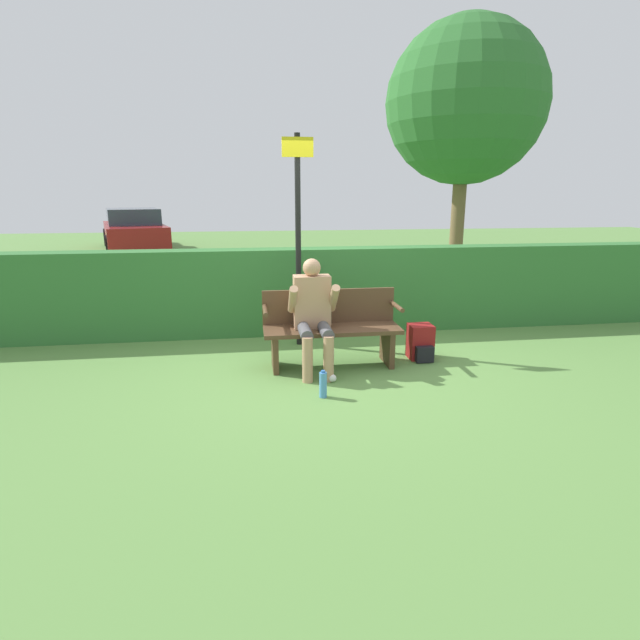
% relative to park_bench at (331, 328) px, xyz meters
% --- Properties ---
extents(ground_plane, '(40.00, 40.00, 0.00)m').
position_rel_park_bench_xyz_m(ground_plane, '(0.00, -0.06, -0.43)').
color(ground_plane, '#5B8942').
extents(hedge_back, '(12.00, 0.40, 1.17)m').
position_rel_park_bench_xyz_m(hedge_back, '(0.00, 1.40, 0.15)').
color(hedge_back, '#337033').
rests_on(hedge_back, ground).
extents(park_bench, '(1.53, 0.49, 0.84)m').
position_rel_park_bench_xyz_m(park_bench, '(0.00, 0.00, 0.00)').
color(park_bench, '#513823').
rests_on(park_bench, ground).
extents(person_seated, '(0.54, 0.66, 1.22)m').
position_rel_park_bench_xyz_m(person_seated, '(-0.22, -0.13, 0.24)').
color(person_seated, tan).
rests_on(person_seated, ground).
extents(backpack, '(0.27, 0.34, 0.41)m').
position_rel_park_bench_xyz_m(backpack, '(1.08, 0.05, -0.24)').
color(backpack, maroon).
rests_on(backpack, ground).
extents(water_bottle, '(0.07, 0.07, 0.27)m').
position_rel_park_bench_xyz_m(water_bottle, '(-0.23, -0.93, -0.30)').
color(water_bottle, '#4C8CCC').
rests_on(water_bottle, ground).
extents(signpost, '(0.37, 0.09, 2.59)m').
position_rel_park_bench_xyz_m(signpost, '(-0.28, 0.82, 1.02)').
color(signpost, black).
rests_on(signpost, ground).
extents(parked_car, '(3.00, 4.88, 1.36)m').
position_rel_park_bench_xyz_m(parked_car, '(-4.73, 12.55, 0.22)').
color(parked_car, maroon).
rests_on(parked_car, ground).
extents(tree, '(3.15, 3.15, 5.19)m').
position_rel_park_bench_xyz_m(tree, '(3.45, 4.75, 3.17)').
color(tree, brown).
rests_on(tree, ground).
extents(litter_crumple, '(0.08, 0.08, 0.08)m').
position_rel_park_bench_xyz_m(litter_crumple, '(-0.07, -0.55, -0.39)').
color(litter_crumple, silver).
rests_on(litter_crumple, ground).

